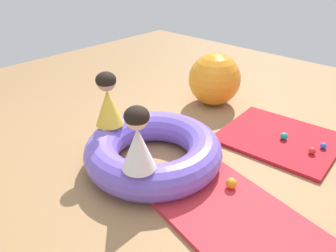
% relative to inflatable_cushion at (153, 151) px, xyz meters
% --- Properties ---
extents(ground_plane, '(8.00, 8.00, 0.00)m').
position_rel_inflatable_cushion_xyz_m(ground_plane, '(0.14, 0.09, -0.16)').
color(ground_plane, '#9E7549').
extents(gym_mat_far_right, '(1.94, 1.20, 0.04)m').
position_rel_inflatable_cushion_xyz_m(gym_mat_far_right, '(1.24, -0.16, -0.14)').
color(gym_mat_far_right, red).
rests_on(gym_mat_far_right, ground).
extents(gym_mat_near_right, '(1.21, 1.07, 0.04)m').
position_rel_inflatable_cushion_xyz_m(gym_mat_near_right, '(0.66, 1.23, -0.14)').
color(gym_mat_near_right, '#B21923').
rests_on(gym_mat_near_right, ground).
extents(inflatable_cushion, '(1.27, 1.27, 0.31)m').
position_rel_inflatable_cushion_xyz_m(inflatable_cushion, '(0.00, 0.00, 0.00)').
color(inflatable_cushion, '#7056D1').
rests_on(inflatable_cushion, ground).
extents(child_in_yellow, '(0.29, 0.29, 0.52)m').
position_rel_inflatable_cushion_xyz_m(child_in_yellow, '(-0.47, -0.11, 0.41)').
color(child_in_yellow, yellow).
rests_on(child_in_yellow, inflatable_cushion).
extents(child_in_white, '(0.37, 0.37, 0.52)m').
position_rel_inflatable_cushion_xyz_m(child_in_white, '(0.26, -0.41, 0.41)').
color(child_in_white, white).
rests_on(child_in_white, inflatable_cushion).
extents(play_ball_teal, '(0.08, 0.08, 0.08)m').
position_rel_inflatable_cushion_xyz_m(play_ball_teal, '(0.71, 1.21, -0.08)').
color(play_ball_teal, teal).
rests_on(play_ball_teal, gym_mat_near_right).
extents(play_ball_orange, '(0.09, 0.09, 0.09)m').
position_rel_inflatable_cushion_xyz_m(play_ball_orange, '(0.75, 0.17, -0.07)').
color(play_ball_orange, orange).
rests_on(play_ball_orange, gym_mat_far_right).
extents(play_ball_blue, '(0.06, 0.06, 0.06)m').
position_rel_inflatable_cushion_xyz_m(play_ball_blue, '(1.08, 1.31, -0.09)').
color(play_ball_blue, blue).
rests_on(play_ball_blue, gym_mat_near_right).
extents(play_ball_red, '(0.07, 0.07, 0.07)m').
position_rel_inflatable_cushion_xyz_m(play_ball_red, '(1.04, 1.14, -0.08)').
color(play_ball_red, red).
rests_on(play_ball_red, gym_mat_near_right).
extents(exercise_ball_large, '(0.66, 0.66, 0.66)m').
position_rel_inflatable_cushion_xyz_m(exercise_ball_large, '(-0.41, 1.52, 0.17)').
color(exercise_ball_large, orange).
rests_on(exercise_ball_large, ground).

